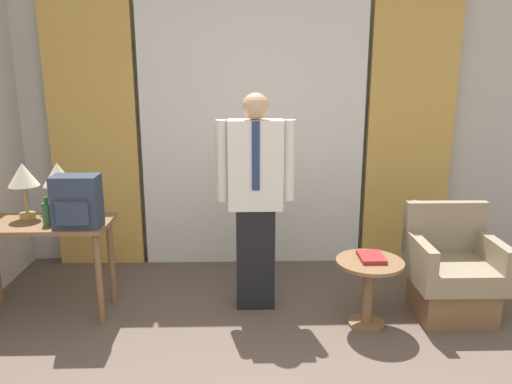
{
  "coord_description": "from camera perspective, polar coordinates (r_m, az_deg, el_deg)",
  "views": [
    {
      "loc": [
        -0.09,
        -1.47,
        1.85
      ],
      "look_at": [
        0.0,
        2.0,
        0.97
      ],
      "focal_mm": 35.0,
      "sensor_mm": 36.0,
      "label": 1
    }
  ],
  "objects": [
    {
      "name": "armchair",
      "position": [
        4.09,
        21.44,
        -8.73
      ],
      "size": [
        0.62,
        0.58,
        0.83
      ],
      "color": "brown",
      "rests_on": "ground_plane"
    },
    {
      "name": "curtain_drape_left",
      "position": [
        4.8,
        -18.11,
        6.85
      ],
      "size": [
        0.79,
        0.06,
        2.58
      ],
      "color": "gold",
      "rests_on": "ground_plane"
    },
    {
      "name": "person",
      "position": [
        3.74,
        -0.06,
        -0.31
      ],
      "size": [
        0.59,
        0.2,
        1.66
      ],
      "color": "black",
      "rests_on": "ground_plane"
    },
    {
      "name": "curtain_drape_right",
      "position": [
        4.85,
        17.21,
        6.99
      ],
      "size": [
        0.79,
        0.06,
        2.58
      ],
      "color": "gold",
      "rests_on": "ground_plane"
    },
    {
      "name": "table_lamp_right",
      "position": [
        3.97,
        -21.69,
        1.61
      ],
      "size": [
        0.22,
        0.22,
        0.42
      ],
      "color": "tan",
      "rests_on": "desk"
    },
    {
      "name": "side_table",
      "position": [
        3.73,
        12.76,
        -9.94
      ],
      "size": [
        0.48,
        0.48,
        0.5
      ],
      "color": "brown",
      "rests_on": "ground_plane"
    },
    {
      "name": "bottle_near_edge",
      "position": [
        3.88,
        -22.75,
        -2.27
      ],
      "size": [
        0.07,
        0.07,
        0.21
      ],
      "color": "#336638",
      "rests_on": "desk"
    },
    {
      "name": "table_lamp_left",
      "position": [
        4.07,
        -25.07,
        1.54
      ],
      "size": [
        0.22,
        0.22,
        0.42
      ],
      "color": "tan",
      "rests_on": "desk"
    },
    {
      "name": "book",
      "position": [
        3.69,
        13.05,
        -7.27
      ],
      "size": [
        0.17,
        0.23,
        0.03
      ],
      "color": "maroon",
      "rests_on": "side_table"
    },
    {
      "name": "desk",
      "position": [
        4.04,
        -23.31,
        -4.99
      ],
      "size": [
        1.03,
        0.47,
        0.73
      ],
      "color": "brown",
      "rests_on": "ground_plane"
    },
    {
      "name": "backpack",
      "position": [
        3.73,
        -19.8,
        -1.06
      ],
      "size": [
        0.32,
        0.22,
        0.37
      ],
      "color": "#2D384C",
      "rests_on": "desk"
    },
    {
      "name": "wall_back",
      "position": [
        4.72,
        -0.39,
        8.18
      ],
      "size": [
        10.0,
        0.06,
        2.7
      ],
      "color": "beige",
      "rests_on": "ground_plane"
    },
    {
      "name": "curtain_sheer_center",
      "position": [
        4.6,
        -0.35,
        7.26
      ],
      "size": [
        2.04,
        0.06,
        2.58
      ],
      "color": "white",
      "rests_on": "ground_plane"
    }
  ]
}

